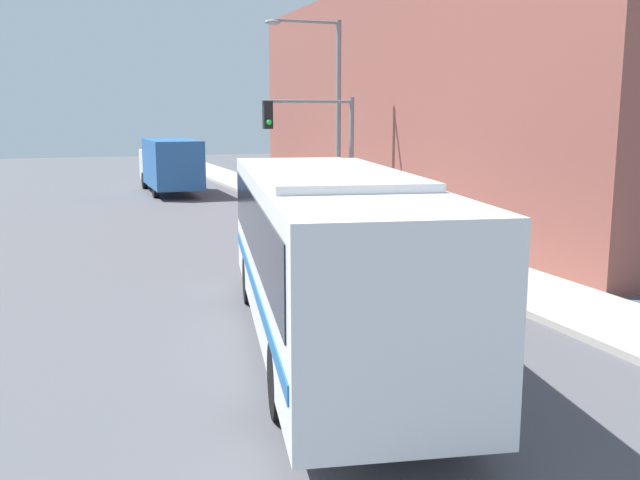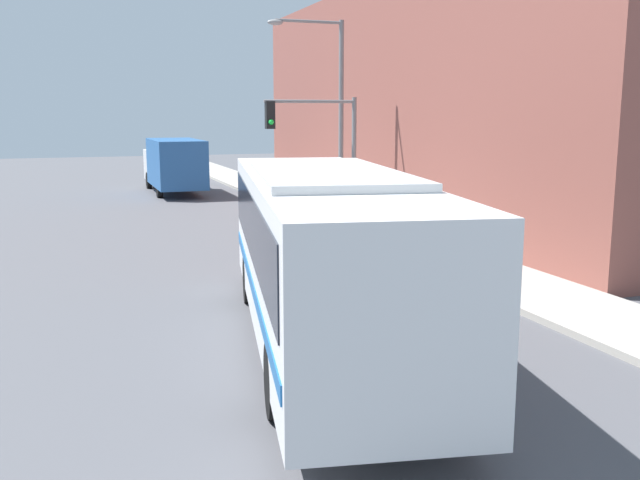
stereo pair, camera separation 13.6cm
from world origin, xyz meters
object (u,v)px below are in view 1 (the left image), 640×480
Objects in this scene: street_lamp at (329,103)px; city_bus at (325,245)px; fire_hydrant at (435,250)px; pedestrian_near_corner at (332,194)px; delivery_truck at (170,164)px; traffic_light_pole at (319,138)px.

city_bus is at bearing -111.07° from street_lamp.
fire_hydrant is 8.70m from street_lamp.
street_lamp is at bearing -115.60° from pedestrian_near_corner.
city_bus is 1.48× the size of street_lamp.
delivery_truck is 1.09× the size of street_lamp.
traffic_light_pole is at bearing 81.26° from city_bus.
pedestrian_near_corner is at bearing -68.07° from delivery_truck.
traffic_light_pole reaches higher than fire_hydrant.
fire_hydrant is (5.11, 5.21, -1.37)m from city_bus.
delivery_truck is at bearing 100.84° from fire_hydrant.
traffic_light_pole is 0.62× the size of street_lamp.
delivery_truck is 21.23m from fire_hydrant.
street_lamp is (0.94, 1.50, 1.18)m from traffic_light_pole.
traffic_light_pole is (2.92, -14.60, 1.74)m from delivery_truck.
city_bus is at bearing -109.48° from traffic_light_pole.
pedestrian_near_corner is at bearing 86.08° from fire_hydrant.
street_lamp is (4.98, 12.94, 2.62)m from city_bus.
fire_hydrant is (3.99, -20.82, -1.06)m from delivery_truck.
city_bus is 12.21m from traffic_light_pole.
delivery_truck reaches higher than pedestrian_near_corner.
delivery_truck is (1.13, 26.03, -0.31)m from city_bus.
city_bus is 15.94× the size of fire_hydrant.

